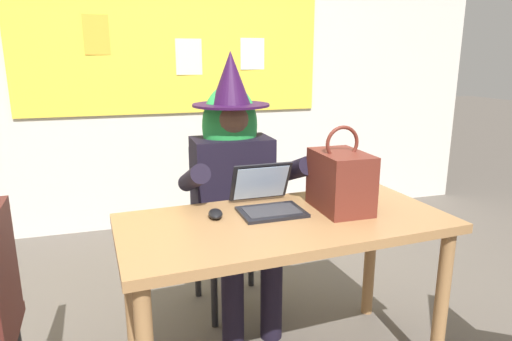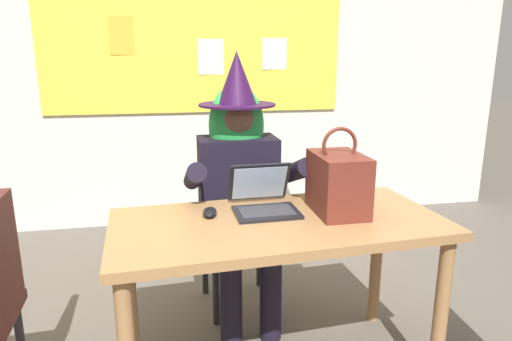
{
  "view_description": "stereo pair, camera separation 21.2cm",
  "coord_description": "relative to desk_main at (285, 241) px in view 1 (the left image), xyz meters",
  "views": [
    {
      "loc": [
        -0.44,
        -1.64,
        1.39
      ],
      "look_at": [
        0.16,
        0.33,
        0.87
      ],
      "focal_mm": 31.5,
      "sensor_mm": 36.0,
      "label": 1
    },
    {
      "loc": [
        -0.23,
        -1.69,
        1.39
      ],
      "look_at": [
        0.16,
        0.33,
        0.87
      ],
      "focal_mm": 31.5,
      "sensor_mm": 36.0,
      "label": 2
    }
  ],
  "objects": [
    {
      "name": "handbag",
      "position": [
        0.27,
        0.04,
        0.23
      ],
      "size": [
        0.2,
        0.3,
        0.38
      ],
      "rotation": [
        0.0,
        0.0,
        -0.28
      ],
      "color": "maroon",
      "rests_on": "desk_main"
    },
    {
      "name": "wall_back_bulletin",
      "position": [
        -0.19,
        2.07,
        0.84
      ],
      "size": [
        5.51,
        2.26,
        2.93
      ],
      "color": "silver",
      "rests_on": "ground"
    },
    {
      "name": "desk_main",
      "position": [
        0.0,
        0.0,
        0.0
      ],
      "size": [
        1.42,
        0.74,
        0.73
      ],
      "rotation": [
        0.0,
        0.0,
        0.06
      ],
      "color": "#A37547",
      "rests_on": "ground"
    },
    {
      "name": "laptop",
      "position": [
        -0.04,
        0.14,
        0.14
      ],
      "size": [
        0.29,
        0.3,
        0.2
      ],
      "rotation": [
        0.0,
        0.0,
        0.03
      ],
      "color": "black",
      "rests_on": "desk_main"
    },
    {
      "name": "computer_mouse",
      "position": [
        -0.28,
        0.1,
        0.12
      ],
      "size": [
        0.07,
        0.11,
        0.03
      ],
      "primitive_type": "ellipsoid",
      "rotation": [
        0.0,
        0.0,
        -0.15
      ],
      "color": "black",
      "rests_on": "desk_main"
    },
    {
      "name": "chair_at_desk",
      "position": [
        -0.08,
        0.69,
        -0.12
      ],
      "size": [
        0.46,
        0.46,
        0.9
      ],
      "rotation": [
        0.0,
        0.0,
        -1.48
      ],
      "color": "#2D3347",
      "rests_on": "ground"
    },
    {
      "name": "person_costumed",
      "position": [
        -0.08,
        0.57,
        0.16
      ],
      "size": [
        0.59,
        0.67,
        1.42
      ],
      "rotation": [
        0.0,
        0.0,
        -1.56
      ],
      "color": "black",
      "rests_on": "ground"
    }
  ]
}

